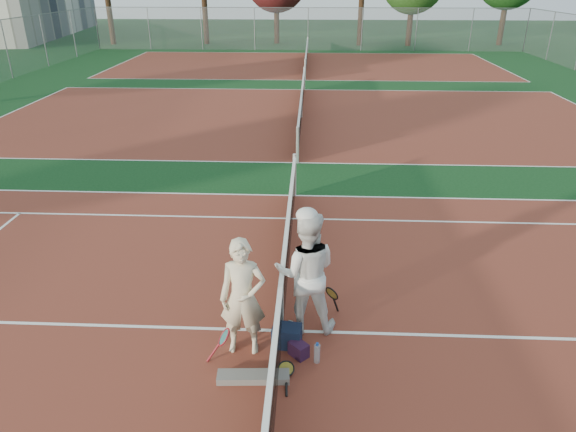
{
  "coord_description": "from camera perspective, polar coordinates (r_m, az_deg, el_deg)",
  "views": [
    {
      "loc": [
        0.4,
        -6.5,
        5.02
      ],
      "look_at": [
        0.0,
        2.01,
        1.05
      ],
      "focal_mm": 32.0,
      "sensor_mm": 36.0,
      "label": 1
    }
  ],
  "objects": [
    {
      "name": "ground",
      "position": [
        8.22,
        -0.67,
        -12.65
      ],
      "size": [
        130.0,
        130.0,
        0.0
      ],
      "primitive_type": "plane",
      "color": "#0E3314",
      "rests_on": "ground"
    },
    {
      "name": "court_main",
      "position": [
        8.22,
        -0.67,
        -12.64
      ],
      "size": [
        23.77,
        10.97,
        0.01
      ],
      "primitive_type": "cube",
      "color": "maroon",
      "rests_on": "ground"
    },
    {
      "name": "court_far_a",
      "position": [
        20.62,
        1.52,
        10.91
      ],
      "size": [
        23.77,
        10.97,
        0.01
      ],
      "primitive_type": "cube",
      "color": "maroon",
      "rests_on": "ground"
    },
    {
      "name": "court_far_b",
      "position": [
        33.87,
        2.06,
        16.47
      ],
      "size": [
        23.77,
        10.97,
        0.01
      ],
      "primitive_type": "cube",
      "color": "maroon",
      "rests_on": "ground"
    },
    {
      "name": "net_main",
      "position": [
        7.92,
        -0.69,
        -9.73
      ],
      "size": [
        0.1,
        10.98,
        1.02
      ],
      "primitive_type": null,
      "color": "black",
      "rests_on": "ground"
    },
    {
      "name": "net_far_a",
      "position": [
        20.5,
        1.53,
        12.29
      ],
      "size": [
        0.1,
        10.98,
        1.02
      ],
      "primitive_type": null,
      "color": "black",
      "rests_on": "ground"
    },
    {
      "name": "net_far_b",
      "position": [
        33.8,
        2.07,
        17.32
      ],
      "size": [
        0.1,
        10.98,
        1.02
      ],
      "primitive_type": null,
      "color": "black",
      "rests_on": "ground"
    },
    {
      "name": "fence_back",
      "position": [
        40.65,
        2.24,
        20.02
      ],
      "size": [
        32.0,
        0.06,
        3.0
      ],
      "primitive_type": null,
      "color": "slate",
      "rests_on": "ground"
    },
    {
      "name": "player_a",
      "position": [
        7.38,
        -5.04,
        -9.02
      ],
      "size": [
        0.67,
        0.45,
        1.81
      ],
      "primitive_type": "imported",
      "rotation": [
        0.0,
        0.0,
        0.02
      ],
      "color": "beige",
      "rests_on": "ground"
    },
    {
      "name": "player_b",
      "position": [
        7.77,
        2.01,
        -6.26
      ],
      "size": [
        0.97,
        0.77,
        1.98
      ],
      "primitive_type": "imported",
      "rotation": [
        0.0,
        0.0,
        3.16
      ],
      "color": "white",
      "rests_on": "ground"
    },
    {
      "name": "racket_red",
      "position": [
        7.6,
        -7.07,
        -14.05
      ],
      "size": [
        0.41,
        0.34,
        0.52
      ],
      "primitive_type": null,
      "rotation": [
        0.0,
        0.0,
        0.23
      ],
      "color": "maroon",
      "rests_on": "ground"
    },
    {
      "name": "racket_black_held",
      "position": [
        8.4,
        4.85,
        -9.46
      ],
      "size": [
        0.38,
        0.38,
        0.56
      ],
      "primitive_type": null,
      "rotation": [
        0.0,
        0.0,
        4.01
      ],
      "color": "black",
      "rests_on": "ground"
    },
    {
      "name": "racket_spare",
      "position": [
        7.47,
        -0.22,
        -16.71
      ],
      "size": [
        0.31,
        0.62,
        0.1
      ],
      "primitive_type": null,
      "rotation": [
        0.0,
        0.0,
        1.63
      ],
      "color": "black",
      "rests_on": "ground"
    },
    {
      "name": "sports_bag_navy",
      "position": [
        7.85,
        -0.12,
        -13.2
      ],
      "size": [
        0.46,
        0.34,
        0.33
      ],
      "primitive_type": "cube",
      "rotation": [
        0.0,
        0.0,
        -0.12
      ],
      "color": "black",
      "rests_on": "ground"
    },
    {
      "name": "sports_bag_purple",
      "position": [
        7.7,
        1.19,
        -14.62
      ],
      "size": [
        0.33,
        0.33,
        0.22
      ],
      "primitive_type": "cube",
      "rotation": [
        0.0,
        0.0,
        -0.8
      ],
      "color": "#280F2A",
      "rests_on": "ground"
    },
    {
      "name": "net_cover_canvas",
      "position": [
        7.38,
        -3.88,
        -17.41
      ],
      "size": [
        1.0,
        0.29,
        0.1
      ],
      "primitive_type": "cube",
      "rotation": [
        0.0,
        0.0,
        0.06
      ],
      "color": "#64605B",
      "rests_on": "ground"
    },
    {
      "name": "water_bottle",
      "position": [
        7.58,
        3.24,
        -15.03
      ],
      "size": [
        0.09,
        0.09,
        0.3
      ],
      "primitive_type": "cylinder",
      "color": "#A9C5D7",
      "rests_on": "ground"
    }
  ]
}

